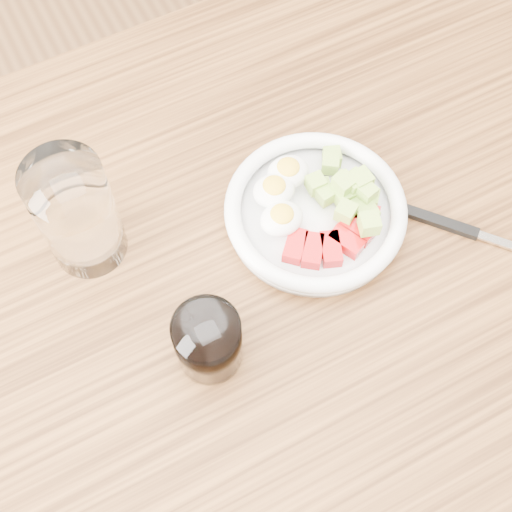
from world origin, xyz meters
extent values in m
plane|color=brown|center=(0.00, 0.00, 0.00)|extent=(4.00, 4.00, 0.00)
cube|color=brown|center=(0.65, 0.35, 0.36)|extent=(0.07, 0.07, 0.73)
cube|color=brown|center=(0.00, 0.00, 0.75)|extent=(1.50, 0.90, 0.04)
cylinder|color=white|center=(0.09, 0.04, 0.78)|extent=(0.22, 0.22, 0.01)
torus|color=white|center=(0.09, 0.04, 0.79)|extent=(0.23, 0.23, 0.02)
cube|color=#B90B0D|center=(0.04, 0.00, 0.79)|extent=(0.05, 0.05, 0.02)
cube|color=#B90B0D|center=(0.06, -0.01, 0.79)|extent=(0.04, 0.05, 0.02)
cube|color=#B90B0D|center=(0.08, -0.02, 0.79)|extent=(0.04, 0.05, 0.02)
cube|color=#B90B0D|center=(0.10, -0.02, 0.79)|extent=(0.04, 0.05, 0.02)
cube|color=#B90B0D|center=(0.12, -0.01, 0.79)|extent=(0.04, 0.05, 0.02)
cube|color=#B90B0D|center=(0.14, 0.00, 0.79)|extent=(0.05, 0.05, 0.02)
ellipsoid|color=white|center=(0.05, 0.08, 0.80)|extent=(0.06, 0.05, 0.03)
ellipsoid|color=yellow|center=(0.05, 0.08, 0.82)|extent=(0.03, 0.03, 0.01)
ellipsoid|color=white|center=(0.08, 0.10, 0.80)|extent=(0.06, 0.05, 0.03)
ellipsoid|color=yellow|center=(0.08, 0.10, 0.82)|extent=(0.03, 0.03, 0.01)
ellipsoid|color=white|center=(0.04, 0.04, 0.80)|extent=(0.06, 0.05, 0.03)
ellipsoid|color=yellow|center=(0.04, 0.04, 0.82)|extent=(0.03, 0.03, 0.01)
cube|color=#A5C44B|center=(0.11, 0.05, 0.80)|extent=(0.02, 0.02, 0.02)
cube|color=#A5C44B|center=(0.13, 0.04, 0.82)|extent=(0.03, 0.03, 0.02)
cube|color=#A5C44B|center=(0.10, 0.07, 0.80)|extent=(0.02, 0.02, 0.02)
cube|color=#A5C44B|center=(0.14, -0.01, 0.80)|extent=(0.02, 0.02, 0.02)
cube|color=#A5C44B|center=(0.14, 0.00, 0.80)|extent=(0.03, 0.03, 0.03)
cube|color=#A5C44B|center=(0.16, 0.02, 0.80)|extent=(0.03, 0.03, 0.02)
cube|color=#A5C44B|center=(0.15, 0.09, 0.80)|extent=(0.03, 0.03, 0.02)
cube|color=#A5C44B|center=(0.15, 0.02, 0.82)|extent=(0.02, 0.02, 0.02)
cube|color=#A5C44B|center=(0.14, 0.09, 0.80)|extent=(0.03, 0.03, 0.02)
cube|color=#A5C44B|center=(0.15, 0.04, 0.82)|extent=(0.03, 0.03, 0.02)
cube|color=#A5C44B|center=(0.14, 0.01, 0.80)|extent=(0.02, 0.02, 0.02)
cube|color=#A5C44B|center=(0.13, 0.05, 0.81)|extent=(0.02, 0.02, 0.02)
cube|color=#A5C44B|center=(0.13, -0.02, 0.82)|extent=(0.03, 0.03, 0.02)
cube|color=#A5C44B|center=(0.13, 0.03, 0.80)|extent=(0.02, 0.02, 0.02)
cube|color=#A5C44B|center=(0.12, 0.01, 0.81)|extent=(0.03, 0.03, 0.02)
cube|color=#A5C44B|center=(0.14, 0.04, 0.81)|extent=(0.03, 0.03, 0.02)
cube|color=#A5C44B|center=(0.11, 0.06, 0.79)|extent=(0.03, 0.03, 0.02)
cube|color=black|center=(0.23, -0.04, 0.77)|extent=(0.08, 0.09, 0.01)
cube|color=silver|center=(0.28, -0.11, 0.77)|extent=(0.05, 0.05, 0.00)
cylinder|color=white|center=(-0.18, 0.13, 0.85)|extent=(0.09, 0.09, 0.17)
cylinder|color=white|center=(-0.11, -0.07, 0.81)|extent=(0.08, 0.08, 0.09)
cylinder|color=black|center=(-0.11, -0.07, 0.81)|extent=(0.07, 0.07, 0.08)
camera|label=1|loc=(-0.19, -0.33, 1.58)|focal=50.00mm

